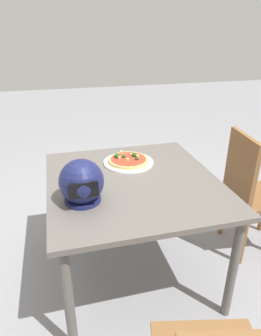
% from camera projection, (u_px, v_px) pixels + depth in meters
% --- Properties ---
extents(ground_plane, '(14.00, 14.00, 0.00)m').
position_uv_depth(ground_plane, '(132.00, 269.00, 2.07)').
color(ground_plane, gray).
extents(dining_table, '(1.00, 1.06, 0.70)m').
position_uv_depth(dining_table, '(133.00, 191.00, 1.80)').
color(dining_table, '#5B5651').
rests_on(dining_table, ground).
extents(pizza_plate, '(0.33, 0.33, 0.01)m').
position_uv_depth(pizza_plate, '(128.00, 162.00, 1.98)').
color(pizza_plate, white).
rests_on(pizza_plate, dining_table).
extents(pizza, '(0.27, 0.27, 0.05)m').
position_uv_depth(pizza, '(128.00, 160.00, 1.97)').
color(pizza, tan).
rests_on(pizza, pizza_plate).
extents(motorcycle_helmet, '(0.23, 0.23, 0.23)m').
position_uv_depth(motorcycle_helmet, '(82.00, 182.00, 1.50)').
color(motorcycle_helmet, '#191E4C').
rests_on(motorcycle_helmet, dining_table).
extents(chair_side, '(0.45, 0.45, 0.90)m').
position_uv_depth(chair_side, '(250.00, 188.00, 2.08)').
color(chair_side, brown).
rests_on(chair_side, ground).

